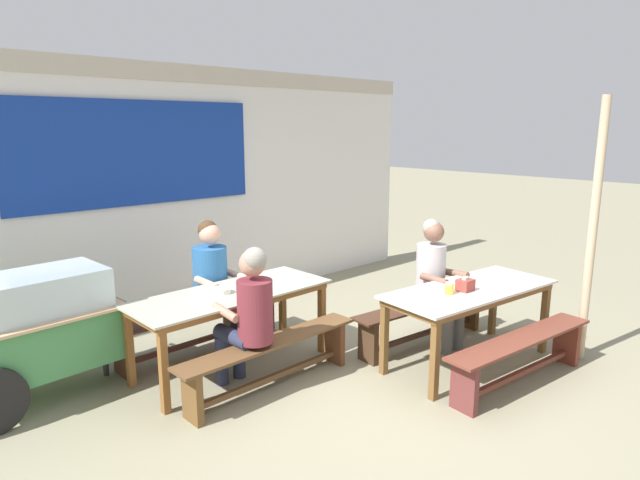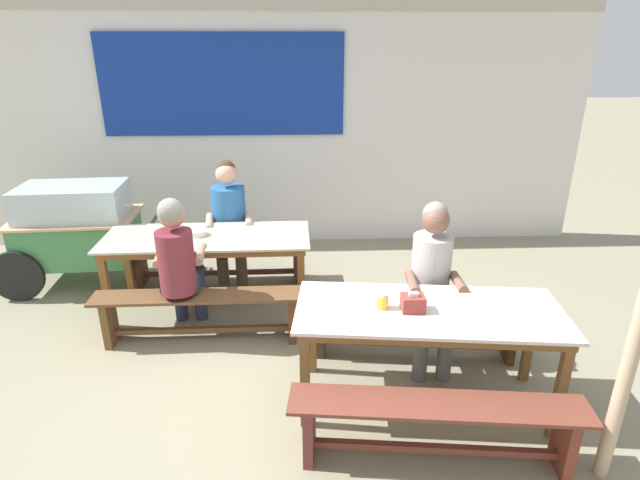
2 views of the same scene
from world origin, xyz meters
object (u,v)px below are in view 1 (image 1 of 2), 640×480
at_px(bench_near_back, 423,317).
at_px(bench_far_back, 200,322).
at_px(bench_far_front, 271,357).
at_px(wooden_support_post, 592,233).
at_px(dining_table_far, 231,299).
at_px(person_center_facing, 214,278).
at_px(bench_near_front, 521,353).
at_px(person_right_near_table, 435,275).
at_px(dining_table_near, 470,295).
at_px(food_cart, 38,325).
at_px(soup_bowl, 222,291).
at_px(person_left_back_turned, 249,311).
at_px(condiment_jar, 449,288).
at_px(tissue_box, 465,285).

bearing_deg(bench_near_back, bench_far_back, 141.14).
height_order(bench_far_front, bench_near_back, same).
bearing_deg(bench_far_back, wooden_support_post, -45.67).
distance_m(dining_table_far, bench_far_back, 0.68).
height_order(dining_table_far, person_center_facing, person_center_facing).
relative_size(bench_near_back, bench_near_front, 1.00).
bearing_deg(person_right_near_table, bench_near_front, -101.04).
height_order(dining_table_near, bench_far_front, dining_table_near).
relative_size(dining_table_far, food_cart, 1.20).
height_order(bench_far_back, soup_bowl, soup_bowl).
relative_size(bench_far_back, person_left_back_turned, 1.47).
relative_size(bench_far_front, person_center_facing, 1.35).
bearing_deg(bench_far_back, condiment_jar, -54.57).
height_order(bench_far_back, condiment_jar, condiment_jar).
bearing_deg(tissue_box, wooden_support_post, -33.44).
bearing_deg(bench_far_front, dining_table_far, 90.66).
relative_size(food_cart, wooden_support_post, 0.63).
bearing_deg(condiment_jar, bench_far_front, 149.15).
relative_size(person_right_near_table, tissue_box, 8.70).
bearing_deg(person_right_near_table, person_center_facing, 139.85).
distance_m(bench_far_front, person_center_facing, 1.16).
relative_size(dining_table_near, wooden_support_post, 0.74).
distance_m(dining_table_near, bench_far_front, 1.92).
bearing_deg(bench_far_back, dining_table_near, -49.38).
distance_m(person_center_facing, wooden_support_post, 3.62).
bearing_deg(bench_near_front, person_left_back_turned, 140.07).
height_order(bench_near_back, person_center_facing, person_center_facing).
height_order(person_left_back_turned, tissue_box, person_left_back_turned).
relative_size(bench_far_back, bench_near_back, 1.06).
relative_size(person_left_back_turned, wooden_support_post, 0.51).
relative_size(person_left_back_turned, person_center_facing, 0.97).
relative_size(bench_far_back, food_cart, 1.20).
height_order(bench_far_front, person_right_near_table, person_right_near_table).
xyz_separation_m(bench_far_back, tissue_box, (1.58, -1.99, 0.50)).
distance_m(dining_table_far, bench_near_front, 2.59).
xyz_separation_m(food_cart, person_left_back_turned, (1.30, -1.11, 0.10)).
bearing_deg(bench_far_front, soup_bowl, 98.88).
height_order(bench_far_front, tissue_box, tissue_box).
bearing_deg(dining_table_near, bench_near_back, 83.71).
xyz_separation_m(dining_table_far, wooden_support_post, (2.60, -2.10, 0.57)).
distance_m(bench_near_back, person_center_facing, 2.15).
bearing_deg(bench_far_front, person_right_near_table, -11.16).
relative_size(dining_table_near, bench_far_back, 0.98).
relative_size(bench_near_back, tissue_box, 11.74).
relative_size(dining_table_far, bench_near_back, 1.06).
xyz_separation_m(dining_table_far, dining_table_near, (1.69, -1.41, -0.00)).
bearing_deg(tissue_box, dining_table_near, 6.52).
bearing_deg(wooden_support_post, dining_table_far, 141.02).
bearing_deg(dining_table_near, condiment_jar, 174.84).
xyz_separation_m(bench_far_front, soup_bowl, (-0.09, 0.58, 0.47)).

